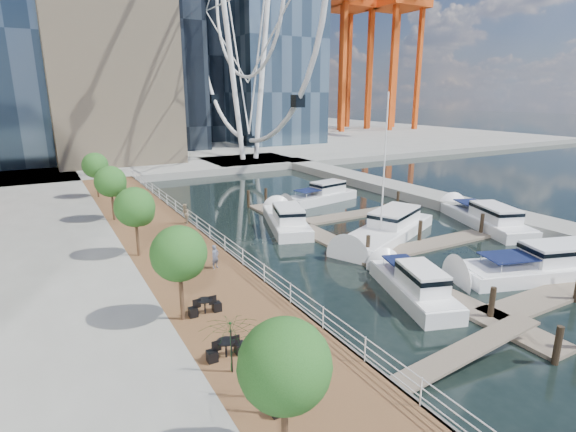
{
  "coord_description": "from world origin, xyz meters",
  "views": [
    {
      "loc": [
        -16.49,
        -15.25,
        11.33
      ],
      "look_at": [
        -1.52,
        11.41,
        3.0
      ],
      "focal_mm": 28.0,
      "sensor_mm": 36.0,
      "label": 1
    }
  ],
  "objects": [
    {
      "name": "cafe_tables",
      "position": [
        -10.4,
        -2.0,
        1.37
      ],
      "size": [
        2.5,
        13.7,
        0.74
      ],
      "color": "black",
      "rests_on": "ground"
    },
    {
      "name": "pedestrian_mid",
      "position": [
        -6.5,
        19.77,
        1.85
      ],
      "size": [
        0.77,
        0.92,
        1.7
      ],
      "primitive_type": "imported",
      "rotation": [
        0.0,
        0.0,
        -1.74
      ],
      "color": "gray",
      "rests_on": "boardwalk"
    },
    {
      "name": "pedestrian_far",
      "position": [
        -9.02,
        27.17,
        1.75
      ],
      "size": [
        0.88,
        0.87,
        1.49
      ],
      "primitive_type": "imported",
      "rotation": [
        0.0,
        0.0,
        2.38
      ],
      "color": "#2D3339",
      "rests_on": "boardwalk"
    },
    {
      "name": "street_trees",
      "position": [
        -11.4,
        14.0,
        4.29
      ],
      "size": [
        2.6,
        42.6,
        4.6
      ],
      "color": "#3F2B1C",
      "rests_on": "ground"
    },
    {
      "name": "port_cranes",
      "position": [
        67.67,
        95.67,
        20.0
      ],
      "size": [
        40.0,
        52.0,
        38.0
      ],
      "color": "#D84C14",
      "rests_on": "ground"
    },
    {
      "name": "cafe_seating",
      "position": [
        -10.57,
        -2.85,
        2.18
      ],
      "size": [
        3.64,
        5.57,
        2.55
      ],
      "color": "#113E26",
      "rests_on": "ground"
    },
    {
      "name": "pier",
      "position": [
        14.0,
        52.0,
        0.5
      ],
      "size": [
        14.0,
        12.0,
        1.0
      ],
      "primitive_type": "cube",
      "color": "gray",
      "rests_on": "ground"
    },
    {
      "name": "yacht_foreground",
      "position": [
        10.73,
        0.2,
        0.0
      ],
      "size": [
        12.26,
        6.61,
        2.15
      ],
      "primitive_type": null,
      "rotation": [
        0.0,
        0.0,
        1.26
      ],
      "color": "white",
      "rests_on": "ground"
    },
    {
      "name": "floating_docks",
      "position": [
        7.97,
        9.98,
        0.49
      ],
      "size": [
        16.0,
        34.0,
        2.6
      ],
      "color": "#6D6051",
      "rests_on": "ground"
    },
    {
      "name": "railing",
      "position": [
        -6.1,
        15.0,
        1.52
      ],
      "size": [
        0.1,
        60.0,
        1.05
      ],
      "primitive_type": null,
      "color": "white",
      "rests_on": "boardwalk"
    },
    {
      "name": "land_far",
      "position": [
        0.0,
        102.0,
        0.5
      ],
      "size": [
        200.0,
        114.0,
        1.0
      ],
      "primitive_type": "cube",
      "color": "gray",
      "rests_on": "ground"
    },
    {
      "name": "breakwater",
      "position": [
        20.0,
        20.0,
        0.5
      ],
      "size": [
        4.0,
        60.0,
        1.0
      ],
      "primitive_type": "cube",
      "color": "gray",
      "rests_on": "ground"
    },
    {
      "name": "pedestrian_near",
      "position": [
        -7.76,
        9.39,
        1.74
      ],
      "size": [
        0.64,
        0.54,
        1.48
      ],
      "primitive_type": "imported",
      "rotation": [
        0.0,
        0.0,
        0.42
      ],
      "color": "#4F5569",
      "rests_on": "boardwalk"
    },
    {
      "name": "seawall",
      "position": [
        -6.0,
        15.0,
        0.5
      ],
      "size": [
        0.25,
        60.0,
        1.0
      ],
      "primitive_type": "cube",
      "color": "#595954",
      "rests_on": "ground"
    },
    {
      "name": "ground",
      "position": [
        0.0,
        0.0,
        0.0
      ],
      "size": [
        520.0,
        520.0,
        0.0
      ],
      "primitive_type": "plane",
      "color": "black",
      "rests_on": "ground"
    },
    {
      "name": "moored_yachts",
      "position": [
        8.12,
        10.29,
        0.0
      ],
      "size": [
        21.99,
        38.97,
        11.5
      ],
      "color": "white",
      "rests_on": "ground"
    },
    {
      "name": "boardwalk",
      "position": [
        -9.0,
        15.0,
        0.5
      ],
      "size": [
        6.0,
        60.0,
        1.0
      ],
      "primitive_type": "cube",
      "color": "brown",
      "rests_on": "ground"
    }
  ]
}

